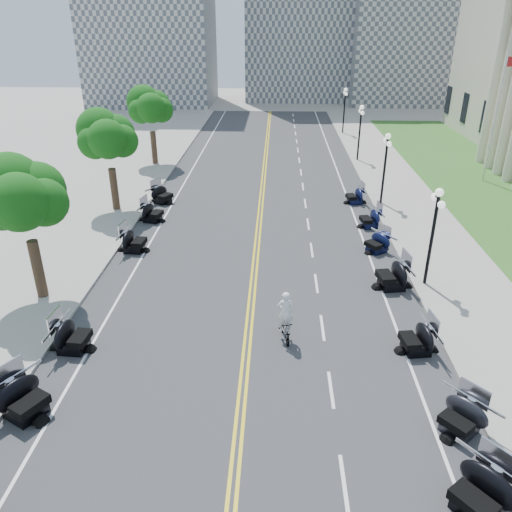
{
  "coord_description": "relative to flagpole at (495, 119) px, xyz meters",
  "views": [
    {
      "loc": [
        1.08,
        -18.29,
        12.2
      ],
      "look_at": [
        0.18,
        2.92,
        2.0
      ],
      "focal_mm": 35.0,
      "sensor_mm": 36.0,
      "label": 1
    }
  ],
  "objects": [
    {
      "name": "ground",
      "position": [
        -18.0,
        -22.0,
        -5.0
      ],
      "size": [
        160.0,
        160.0,
        0.0
      ],
      "primitive_type": "plane",
      "color": "gray"
    },
    {
      "name": "road",
      "position": [
        -18.0,
        -12.0,
        -5.0
      ],
      "size": [
        16.0,
        90.0,
        0.01
      ],
      "primitive_type": "cube",
      "color": "#333335",
      "rests_on": "ground"
    },
    {
      "name": "centerline_yellow_a",
      "position": [
        -18.12,
        -12.0,
        -4.99
      ],
      "size": [
        0.12,
        90.0,
        0.0
      ],
      "primitive_type": "cube",
      "color": "yellow",
      "rests_on": "road"
    },
    {
      "name": "centerline_yellow_b",
      "position": [
        -17.88,
        -12.0,
        -4.99
      ],
      "size": [
        0.12,
        90.0,
        0.0
      ],
      "primitive_type": "cube",
      "color": "yellow",
      "rests_on": "road"
    },
    {
      "name": "edge_line_north",
      "position": [
        -11.6,
        -12.0,
        -4.99
      ],
      "size": [
        0.12,
        90.0,
        0.0
      ],
      "primitive_type": "cube",
      "color": "white",
      "rests_on": "road"
    },
    {
      "name": "edge_line_south",
      "position": [
        -24.4,
        -12.0,
        -4.99
      ],
      "size": [
        0.12,
        90.0,
        0.0
      ],
      "primitive_type": "cube",
      "color": "white",
      "rests_on": "road"
    },
    {
      "name": "lane_dash_4",
      "position": [
        -14.8,
        -30.0,
        -4.99
      ],
      "size": [
        0.12,
        2.0,
        0.0
      ],
      "primitive_type": "cube",
      "color": "white",
      "rests_on": "road"
    },
    {
      "name": "lane_dash_5",
      "position": [
        -14.8,
        -26.0,
        -4.99
      ],
      "size": [
        0.12,
        2.0,
        0.0
      ],
      "primitive_type": "cube",
      "color": "white",
      "rests_on": "road"
    },
    {
      "name": "lane_dash_6",
      "position": [
        -14.8,
        -22.0,
        -4.99
      ],
      "size": [
        0.12,
        2.0,
        0.0
      ],
      "primitive_type": "cube",
      "color": "white",
      "rests_on": "road"
    },
    {
      "name": "lane_dash_7",
      "position": [
        -14.8,
        -18.0,
        -4.99
      ],
      "size": [
        0.12,
        2.0,
        0.0
      ],
      "primitive_type": "cube",
      "color": "white",
      "rests_on": "road"
    },
    {
      "name": "lane_dash_8",
      "position": [
        -14.8,
        -14.0,
        -4.99
      ],
      "size": [
        0.12,
        2.0,
        0.0
      ],
      "primitive_type": "cube",
      "color": "white",
      "rests_on": "road"
    },
    {
      "name": "lane_dash_9",
      "position": [
        -14.8,
        -10.0,
        -4.99
      ],
      "size": [
        0.12,
        2.0,
        0.0
      ],
      "primitive_type": "cube",
      "color": "white",
      "rests_on": "road"
    },
    {
      "name": "lane_dash_10",
      "position": [
        -14.8,
        -6.0,
        -4.99
      ],
      "size": [
        0.12,
        2.0,
        0.0
      ],
      "primitive_type": "cube",
      "color": "white",
      "rests_on": "road"
    },
    {
      "name": "lane_dash_11",
      "position": [
        -14.8,
        -2.0,
        -4.99
      ],
      "size": [
        0.12,
        2.0,
        0.0
      ],
      "primitive_type": "cube",
      "color": "white",
      "rests_on": "road"
    },
    {
      "name": "lane_dash_12",
      "position": [
        -14.8,
        2.0,
        -4.99
      ],
      "size": [
        0.12,
        2.0,
        0.0
      ],
      "primitive_type": "cube",
      "color": "white",
      "rests_on": "road"
    },
    {
      "name": "lane_dash_13",
      "position": [
        -14.8,
        6.0,
        -4.99
      ],
      "size": [
        0.12,
        2.0,
        0.0
      ],
      "primitive_type": "cube",
      "color": "white",
      "rests_on": "road"
    },
    {
      "name": "lane_dash_14",
      "position": [
        -14.8,
        10.0,
        -4.99
      ],
      "size": [
        0.12,
        2.0,
        0.0
      ],
      "primitive_type": "cube",
      "color": "white",
      "rests_on": "road"
    },
    {
      "name": "lane_dash_15",
      "position": [
        -14.8,
        14.0,
        -4.99
      ],
      "size": [
        0.12,
        2.0,
        0.0
      ],
      "primitive_type": "cube",
      "color": "white",
      "rests_on": "road"
    },
    {
      "name": "lane_dash_16",
      "position": [
        -14.8,
        18.0,
        -4.99
      ],
      "size": [
        0.12,
        2.0,
        0.0
      ],
      "primitive_type": "cube",
      "color": "white",
      "rests_on": "road"
    },
    {
      "name": "lane_dash_17",
      "position": [
        -14.8,
        22.0,
        -4.99
      ],
      "size": [
        0.12,
        2.0,
        0.0
      ],
      "primitive_type": "cube",
      "color": "white",
      "rests_on": "road"
    },
    {
      "name": "lane_dash_18",
      "position": [
        -14.8,
        26.0,
        -4.99
      ],
      "size": [
        0.12,
        2.0,
        0.0
      ],
      "primitive_type": "cube",
      "color": "white",
      "rests_on": "road"
    },
    {
      "name": "lane_dash_19",
      "position": [
        -14.8,
        30.0,
        -4.99
      ],
      "size": [
        0.12,
        2.0,
        0.0
      ],
      "primitive_type": "cube",
      "color": "white",
      "rests_on": "road"
    },
    {
      "name": "sidewalk_north",
      "position": [
        -7.5,
        -12.0,
        -4.92
      ],
      "size": [
        5.0,
        90.0,
        0.15
      ],
      "primitive_type": "cube",
      "color": "#9E9991",
      "rests_on": "ground"
    },
    {
      "name": "sidewalk_south",
      "position": [
        -28.5,
        -12.0,
        -4.92
      ],
      "size": [
        5.0,
        90.0,
        0.15
      ],
      "primitive_type": "cube",
      "color": "#9E9991",
      "rests_on": "ground"
    },
    {
      "name": "lawn",
      "position": [
        -0.5,
        -4.0,
        -4.95
      ],
      "size": [
        9.0,
        60.0,
        0.1
      ],
      "primitive_type": "cube",
      "color": "#356023",
      "rests_on": "ground"
    },
    {
      "name": "distant_block_a",
      "position": [
        -36.0,
        40.0,
        8.0
      ],
      "size": [
        18.0,
        14.0,
        26.0
      ],
      "primitive_type": "cube",
      "color": "gray",
      "rests_on": "ground"
    },
    {
      "name": "distant_block_c",
      "position": [
        4.0,
        43.0,
        6.0
      ],
      "size": [
        20.0,
        14.0,
        22.0
      ],
      "primitive_type": "cube",
      "color": "gray",
      "rests_on": "ground"
    },
    {
      "name": "street_lamp_2",
      "position": [
        -9.4,
        -18.0,
        -2.4
      ],
      "size": [
        0.5,
        1.2,
        4.9
      ],
      "primitive_type": null,
      "color": "black",
      "rests_on": "sidewalk_north"
    },
    {
      "name": "street_lamp_3",
      "position": [
        -9.4,
        -6.0,
        -2.4
      ],
      "size": [
        0.5,
        1.2,
        4.9
      ],
      "primitive_type": null,
      "color": "black",
      "rests_on": "sidewalk_north"
    },
    {
      "name": "street_lamp_4",
      "position": [
        -9.4,
        6.0,
        -2.4
      ],
      "size": [
        0.5,
        1.2,
        4.9
      ],
      "primitive_type": null,
      "color": "black",
      "rests_on": "sidewalk_north"
    },
    {
      "name": "street_lamp_5",
      "position": [
        -9.4,
        18.0,
        -2.4
      ],
      "size": [
        0.5,
        1.2,
        4.9
      ],
      "primitive_type": null,
      "color": "black",
      "rests_on": "sidewalk_north"
    },
    {
      "name": "flagpole",
      "position": [
        0.0,
        0.0,
        0.0
      ],
      "size": [
        1.1,
        0.2,
        10.0
      ],
      "primitive_type": null,
      "color": "silver",
      "rests_on": "ground"
    },
    {
      "name": "tree_2",
      "position": [
        -28.0,
        -20.0,
        -0.25
      ],
      "size": [
        4.8,
        4.8,
        9.2
      ],
      "primitive_type": null,
      "color": "#235619",
      "rests_on": "sidewalk_south"
    },
    {
      "name": "tree_3",
      "position": [
        -28.0,
        -8.0,
        -0.25
      ],
      "size": [
        4.8,
        4.8,
        9.2
      ],
      "primitive_type": null,
      "color": "#235619",
      "rests_on": "sidewalk_south"
    },
    {
      "name": "tree_4",
      "position": [
        -28.0,
        4.0,
        -0.25
      ],
      "size": [
        4.8,
        4.8,
        9.2
      ],
      "primitive_type": null,
      "color": "#235619",
      "rests_on": "sidewalk_south"
    },
    {
      "name": "motorcycle_n_3",
      "position": [
        -11.28,
        -30.77,
        -4.24
      ],
      "size": [
        3.06,
        3.06,
        1.53
      ],
      "primitive_type": null,
      "rotation": [
        0.0,
        0.0,
        -0.9
      ],
      "color": "black",
      "rests_on": "road"
    },
    {
      "name": "motorcycle_n_4",
      "position": [
        -10.84,
        -27.84,
        -4.34
      ],
      "size": [
        2.65,
        2.65,
        1.32
      ],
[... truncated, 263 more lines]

